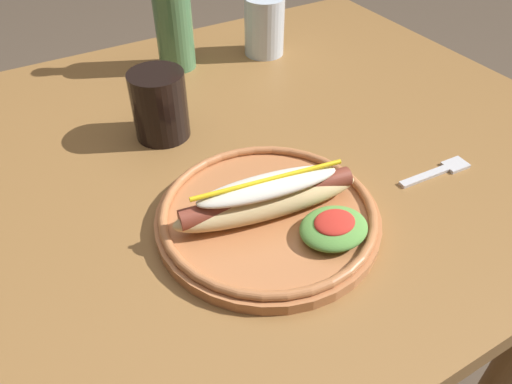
{
  "coord_description": "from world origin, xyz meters",
  "views": [
    {
      "loc": [
        -0.29,
        -0.56,
        1.18
      ],
      "look_at": [
        -0.05,
        -0.15,
        0.77
      ],
      "focal_mm": 34.12,
      "sensor_mm": 36.0,
      "label": 1
    }
  ],
  "objects": [
    {
      "name": "hot_dog_plate",
      "position": [
        -0.05,
        -0.18,
        0.76
      ],
      "size": [
        0.29,
        0.29,
        0.08
      ],
      "color": "#B77042",
      "rests_on": "dining_table"
    },
    {
      "name": "ground_plane",
      "position": [
        0.0,
        0.0,
        0.0
      ],
      "size": [
        8.0,
        8.0,
        0.0
      ],
      "primitive_type": "plane",
      "color": "brown"
    },
    {
      "name": "glass_bottle",
      "position": [
        0.03,
        0.29,
        0.84
      ],
      "size": [
        0.07,
        0.07,
        0.24
      ],
      "color": "#4C7F51",
      "rests_on": "dining_table"
    },
    {
      "name": "water_cup",
      "position": [
        0.21,
        0.26,
        0.8
      ],
      "size": [
        0.08,
        0.08,
        0.11
      ],
      "primitive_type": "cylinder",
      "color": "silver",
      "rests_on": "dining_table"
    },
    {
      "name": "soda_cup",
      "position": [
        -0.09,
        0.08,
        0.79
      ],
      "size": [
        0.09,
        0.09,
        0.11
      ],
      "primitive_type": "cylinder",
      "color": "black",
      "rests_on": "dining_table"
    },
    {
      "name": "fork",
      "position": [
        0.22,
        -0.21,
        0.74
      ],
      "size": [
        0.12,
        0.03,
        0.0
      ],
      "rotation": [
        0.0,
        0.0,
        -0.05
      ],
      "color": "silver",
      "rests_on": "dining_table"
    },
    {
      "name": "dining_table",
      "position": [
        0.0,
        0.0,
        0.63
      ],
      "size": [
        1.11,
        0.89,
        0.74
      ],
      "color": "olive",
      "rests_on": "ground_plane"
    }
  ]
}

